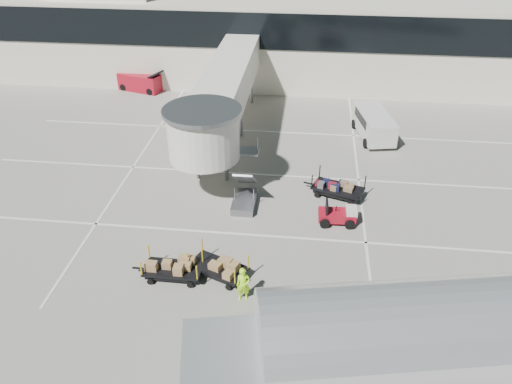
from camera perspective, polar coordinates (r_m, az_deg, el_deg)
ground at (r=27.54m, az=0.17°, el=-7.50°), size 140.00×140.00×0.00m
lane_markings at (r=35.23m, az=0.78°, el=2.29°), size 40.00×30.00×0.02m
terminal at (r=52.80m, az=3.56°, el=17.40°), size 64.00×12.11×15.20m
jet_bridge at (r=36.41m, az=-3.96°, el=10.73°), size 5.70×20.40×6.03m
baggage_tug at (r=30.23m, az=9.35°, el=-2.62°), size 2.29×1.51×1.47m
suitcase_cart at (r=32.69m, az=9.20°, el=0.39°), size 4.02×2.60×1.56m
box_cart_near at (r=26.17m, az=-4.41°, el=-8.55°), size 3.68×2.51×1.43m
box_cart_far at (r=26.32m, az=-9.34°, el=-8.62°), size 3.67×1.50×1.44m
ground_worker at (r=24.55m, az=-1.46°, el=-10.52°), size 0.78×0.61×1.89m
minivan at (r=40.90m, az=13.27°, el=7.74°), size 3.16×5.62×2.01m
belt_loader at (r=50.78m, az=-13.03°, el=12.15°), size 4.73×2.87×2.14m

